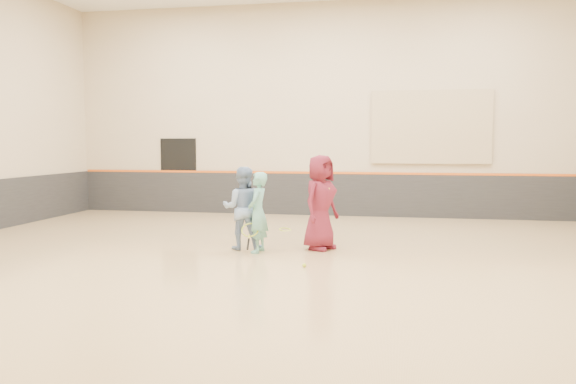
% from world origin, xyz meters
% --- Properties ---
extents(room, '(15.04, 12.04, 6.22)m').
position_xyz_m(room, '(0.00, 0.00, 0.81)').
color(room, tan).
rests_on(room, ground).
extents(wainscot_back, '(14.90, 0.04, 1.20)m').
position_xyz_m(wainscot_back, '(0.00, 5.97, 0.60)').
color(wainscot_back, '#232326').
rests_on(wainscot_back, floor).
extents(accent_stripe, '(14.90, 0.03, 0.06)m').
position_xyz_m(accent_stripe, '(0.00, 5.96, 1.22)').
color(accent_stripe, '#D85914').
rests_on(accent_stripe, wall_back).
extents(acoustic_panel, '(3.20, 0.08, 2.00)m').
position_xyz_m(acoustic_panel, '(2.80, 5.95, 2.50)').
color(acoustic_panel, tan).
rests_on(acoustic_panel, wall_back).
extents(doorway, '(1.10, 0.05, 2.20)m').
position_xyz_m(doorway, '(-4.50, 5.98, 1.10)').
color(doorway, black).
rests_on(doorway, floor).
extents(girl, '(0.40, 0.58, 1.52)m').
position_xyz_m(girl, '(-0.69, 0.34, 0.76)').
color(girl, '#67B3A6').
rests_on(girl, floor).
extents(instructor, '(0.87, 0.72, 1.61)m').
position_xyz_m(instructor, '(-1.06, 0.59, 0.80)').
color(instructor, '#7D98C1').
rests_on(instructor, floor).
extents(young_man, '(0.92, 1.06, 1.84)m').
position_xyz_m(young_man, '(0.43, 0.85, 0.92)').
color(young_man, maroon).
rests_on(young_man, floor).
extents(held_racket, '(0.56, 0.56, 0.53)m').
position_xyz_m(held_racket, '(-0.81, 0.19, 0.45)').
color(held_racket, '#B0C12A').
rests_on(held_racket, instructor).
extents(spare_racket, '(0.64, 0.64, 0.14)m').
position_xyz_m(spare_racket, '(-0.70, 3.08, 0.07)').
color(spare_racket, '#A5BE29').
rests_on(spare_racket, floor).
extents(ball_under_racket, '(0.07, 0.07, 0.07)m').
position_xyz_m(ball_under_racket, '(0.38, -0.79, 0.03)').
color(ball_under_racket, '#BDD030').
rests_on(ball_under_racket, floor).
extents(ball_in_hand, '(0.07, 0.07, 0.07)m').
position_xyz_m(ball_in_hand, '(0.59, 0.74, 1.19)').
color(ball_in_hand, gold).
rests_on(ball_in_hand, young_man).
extents(ball_beside_spare, '(0.07, 0.07, 0.07)m').
position_xyz_m(ball_beside_spare, '(0.48, 1.62, 0.03)').
color(ball_beside_spare, '#B3C72E').
rests_on(ball_beside_spare, floor).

